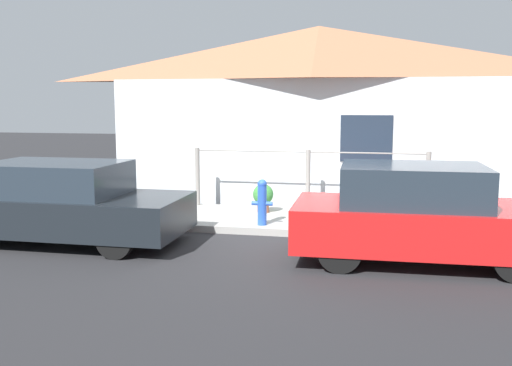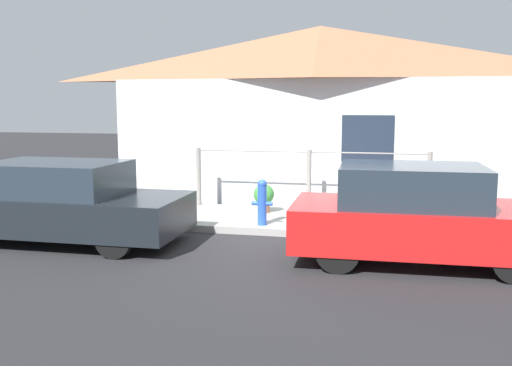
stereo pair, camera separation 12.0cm
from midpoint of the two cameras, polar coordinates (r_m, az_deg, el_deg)
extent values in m
plane|color=#262628|center=(10.06, 3.45, -5.44)|extent=(60.00, 60.00, 0.00)
cube|color=#9E9E99|center=(11.10, 4.29, -3.82)|extent=(24.00, 2.17, 0.13)
cube|color=silver|center=(12.62, 5.40, 3.89)|extent=(9.27, 0.12, 2.87)
cube|color=#1E2838|center=(12.46, 10.69, 4.39)|extent=(1.10, 0.04, 1.00)
pyramid|color=#A36647|center=(13.66, 6.03, 12.80)|extent=(9.67, 2.20, 1.23)
cylinder|color=gray|center=(12.41, -6.14, 0.65)|extent=(0.10, 0.10, 1.25)
cylinder|color=gray|center=(11.90, 4.92, 0.35)|extent=(0.10, 0.10, 1.25)
cylinder|color=gray|center=(11.85, 16.52, 0.01)|extent=(0.10, 0.10, 1.25)
cylinder|color=gray|center=(11.83, 4.96, 3.11)|extent=(4.80, 0.03, 0.03)
cube|color=black|center=(10.12, -18.86, -2.80)|extent=(4.07, 1.75, 0.60)
cube|color=#232D38|center=(10.11, -19.80, 0.44)|extent=(2.24, 1.54, 0.54)
cylinder|color=black|center=(10.26, -10.56, -3.65)|extent=(0.58, 0.20, 0.58)
cylinder|color=black|center=(8.92, -14.25, -5.54)|extent=(0.58, 0.20, 0.58)
cylinder|color=black|center=(11.45, -22.32, -2.90)|extent=(0.58, 0.20, 0.58)
cube|color=red|center=(8.73, 15.83, -4.14)|extent=(3.75, 1.80, 0.64)
cube|color=#232D38|center=(8.62, 15.00, -0.17)|extent=(2.08, 1.56, 0.58)
cylinder|color=black|center=(9.68, 22.23, -4.73)|extent=(0.62, 0.21, 0.61)
cylinder|color=black|center=(9.49, 8.41, -4.45)|extent=(0.62, 0.21, 0.61)
cylinder|color=black|center=(8.04, 7.95, -6.74)|extent=(0.62, 0.21, 0.61)
cylinder|color=blue|center=(10.36, 0.29, -2.26)|extent=(0.16, 0.16, 0.72)
sphere|color=blue|center=(10.29, 0.29, -0.10)|extent=(0.17, 0.17, 0.17)
cylinder|color=blue|center=(10.38, -0.35, -2.04)|extent=(0.15, 0.07, 0.07)
cylinder|color=blue|center=(10.33, 0.93, -2.09)|extent=(0.15, 0.07, 0.07)
cylinder|color=#9E5638|center=(11.58, 0.42, -2.43)|extent=(0.24, 0.24, 0.22)
sphere|color=#387F38|center=(11.53, 0.42, -1.14)|extent=(0.42, 0.42, 0.42)
camera|label=1|loc=(0.06, -90.33, -0.05)|focal=40.00mm
camera|label=2|loc=(0.06, 89.67, 0.05)|focal=40.00mm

